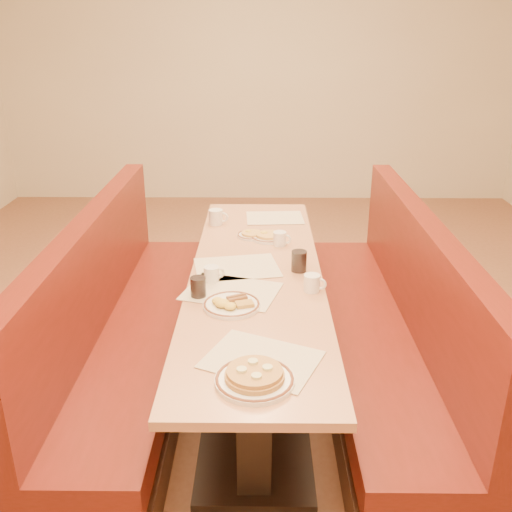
{
  "coord_description": "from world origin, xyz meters",
  "views": [
    {
      "loc": [
        0.03,
        -2.8,
        1.98
      ],
      "look_at": [
        0.0,
        -0.01,
        0.85
      ],
      "focal_mm": 40.0,
      "sensor_mm": 36.0,
      "label": 1
    }
  ],
  "objects_px": {
    "coffee_mug_c": "(280,238)",
    "soda_tumbler_mid": "(299,261)",
    "diner_table": "(256,333)",
    "pancake_plate": "(255,378)",
    "coffee_mug_d": "(216,217)",
    "coffee_mug_b": "(212,274)",
    "booth_right": "(386,336)",
    "soda_tumbler_near": "(198,287)",
    "booth_left": "(126,335)",
    "coffee_mug_a": "(313,283)",
    "eggs_plate": "(231,304)"
  },
  "relations": [
    {
      "from": "eggs_plate",
      "to": "coffee_mug_d",
      "type": "xyz_separation_m",
      "value": [
        -0.16,
        1.21,
        0.04
      ]
    },
    {
      "from": "coffee_mug_b",
      "to": "coffee_mug_c",
      "type": "bearing_deg",
      "value": 31.64
    },
    {
      "from": "coffee_mug_c",
      "to": "soda_tumbler_mid",
      "type": "distance_m",
      "value": 0.4
    },
    {
      "from": "coffee_mug_b",
      "to": "soda_tumbler_mid",
      "type": "bearing_deg",
      "value": -5.98
    },
    {
      "from": "coffee_mug_b",
      "to": "soda_tumbler_mid",
      "type": "relative_size",
      "value": 0.95
    },
    {
      "from": "coffee_mug_b",
      "to": "booth_right",
      "type": "bearing_deg",
      "value": -16.38
    },
    {
      "from": "coffee_mug_c",
      "to": "soda_tumbler_mid",
      "type": "bearing_deg",
      "value": -61.26
    },
    {
      "from": "booth_right",
      "to": "soda_tumbler_mid",
      "type": "xyz_separation_m",
      "value": [
        -0.5,
        0.02,
        0.45
      ]
    },
    {
      "from": "booth_right",
      "to": "coffee_mug_a",
      "type": "distance_m",
      "value": 0.67
    },
    {
      "from": "pancake_plate",
      "to": "coffee_mug_d",
      "type": "xyz_separation_m",
      "value": [
        -0.28,
        1.81,
        0.03
      ]
    },
    {
      "from": "pancake_plate",
      "to": "coffee_mug_d",
      "type": "relative_size",
      "value": 2.25
    },
    {
      "from": "booth_right",
      "to": "diner_table",
      "type": "bearing_deg",
      "value": 180.0
    },
    {
      "from": "booth_right",
      "to": "eggs_plate",
      "type": "relative_size",
      "value": 9.24
    },
    {
      "from": "coffee_mug_a",
      "to": "coffee_mug_c",
      "type": "xyz_separation_m",
      "value": [
        -0.14,
        0.64,
        -0.0
      ]
    },
    {
      "from": "coffee_mug_a",
      "to": "coffee_mug_d",
      "type": "xyz_separation_m",
      "value": [
        -0.55,
        1.02,
        0.01
      ]
    },
    {
      "from": "booth_right",
      "to": "booth_left",
      "type": "bearing_deg",
      "value": 180.0
    },
    {
      "from": "coffee_mug_d",
      "to": "soda_tumbler_mid",
      "type": "xyz_separation_m",
      "value": [
        0.5,
        -0.77,
        0.0
      ]
    },
    {
      "from": "pancake_plate",
      "to": "coffee_mug_c",
      "type": "bearing_deg",
      "value": 84.5
    },
    {
      "from": "diner_table",
      "to": "pancake_plate",
      "type": "bearing_deg",
      "value": -89.76
    },
    {
      "from": "booth_right",
      "to": "soda_tumbler_mid",
      "type": "bearing_deg",
      "value": 177.36
    },
    {
      "from": "coffee_mug_b",
      "to": "coffee_mug_d",
      "type": "bearing_deg",
      "value": 69.19
    },
    {
      "from": "booth_left",
      "to": "booth_right",
      "type": "xyz_separation_m",
      "value": [
        1.46,
        0.0,
        0.0
      ]
    },
    {
      "from": "coffee_mug_b",
      "to": "coffee_mug_d",
      "type": "relative_size",
      "value": 0.81
    },
    {
      "from": "diner_table",
      "to": "coffee_mug_b",
      "type": "distance_m",
      "value": 0.49
    },
    {
      "from": "diner_table",
      "to": "eggs_plate",
      "type": "bearing_deg",
      "value": -105.45
    },
    {
      "from": "booth_right",
      "to": "coffee_mug_c",
      "type": "height_order",
      "value": "booth_right"
    },
    {
      "from": "booth_right",
      "to": "coffee_mug_b",
      "type": "bearing_deg",
      "value": -172.71
    },
    {
      "from": "coffee_mug_c",
      "to": "coffee_mug_b",
      "type": "bearing_deg",
      "value": -108.95
    },
    {
      "from": "diner_table",
      "to": "coffee_mug_c",
      "type": "height_order",
      "value": "coffee_mug_c"
    },
    {
      "from": "coffee_mug_b",
      "to": "soda_tumbler_near",
      "type": "relative_size",
      "value": 1.03
    },
    {
      "from": "coffee_mug_d",
      "to": "soda_tumbler_near",
      "type": "bearing_deg",
      "value": -83.38
    },
    {
      "from": "eggs_plate",
      "to": "coffee_mug_a",
      "type": "bearing_deg",
      "value": 24.58
    },
    {
      "from": "diner_table",
      "to": "booth_left",
      "type": "height_order",
      "value": "booth_left"
    },
    {
      "from": "coffee_mug_a",
      "to": "eggs_plate",
      "type": "bearing_deg",
      "value": -139.33
    },
    {
      "from": "eggs_plate",
      "to": "diner_table",
      "type": "bearing_deg",
      "value": 74.55
    },
    {
      "from": "booth_left",
      "to": "coffee_mug_c",
      "type": "relative_size",
      "value": 22.62
    },
    {
      "from": "eggs_plate",
      "to": "coffee_mug_c",
      "type": "distance_m",
      "value": 0.86
    },
    {
      "from": "booth_right",
      "to": "soda_tumbler_near",
      "type": "height_order",
      "value": "booth_right"
    },
    {
      "from": "soda_tumbler_near",
      "to": "pancake_plate",
      "type": "bearing_deg",
      "value": -68.53
    },
    {
      "from": "booth_right",
      "to": "soda_tumbler_near",
      "type": "distance_m",
      "value": 1.14
    },
    {
      "from": "coffee_mug_d",
      "to": "coffee_mug_a",
      "type": "bearing_deg",
      "value": -54.58
    },
    {
      "from": "booth_left",
      "to": "pancake_plate",
      "type": "xyz_separation_m",
      "value": [
        0.74,
        -1.02,
        0.41
      ]
    },
    {
      "from": "diner_table",
      "to": "booth_right",
      "type": "xyz_separation_m",
      "value": [
        0.73,
        0.0,
        -0.01
      ]
    },
    {
      "from": "coffee_mug_d",
      "to": "soda_tumbler_mid",
      "type": "relative_size",
      "value": 1.16
    },
    {
      "from": "coffee_mug_b",
      "to": "soda_tumbler_near",
      "type": "height_order",
      "value": "soda_tumbler_near"
    },
    {
      "from": "pancake_plate",
      "to": "coffee_mug_d",
      "type": "height_order",
      "value": "coffee_mug_d"
    },
    {
      "from": "diner_table",
      "to": "coffee_mug_d",
      "type": "xyz_separation_m",
      "value": [
        -0.27,
        0.79,
        0.43
      ]
    },
    {
      "from": "booth_right",
      "to": "soda_tumbler_mid",
      "type": "height_order",
      "value": "booth_right"
    },
    {
      "from": "coffee_mug_b",
      "to": "coffee_mug_d",
      "type": "distance_m",
      "value": 0.92
    },
    {
      "from": "coffee_mug_c",
      "to": "soda_tumbler_mid",
      "type": "height_order",
      "value": "soda_tumbler_mid"
    }
  ]
}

